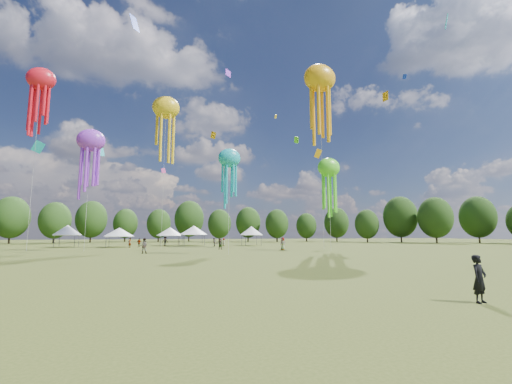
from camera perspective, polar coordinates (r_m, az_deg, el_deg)
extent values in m
plane|color=#384416|center=(13.20, 1.54, -17.62)|extent=(300.00, 300.00, 0.00)
imported|color=black|center=(14.29, 34.05, -12.27)|extent=(0.68, 0.53, 1.65)
imported|color=gray|center=(43.51, -18.74, -8.77)|extent=(0.99, 0.81, 1.86)
imported|color=gray|center=(68.06, -5.58, -8.57)|extent=(0.49, 0.75, 1.54)
imported|color=gray|center=(64.99, -7.24, -8.58)|extent=(0.67, 0.83, 1.60)
imported|color=gray|center=(70.29, -15.37, -8.18)|extent=(1.21, 0.70, 1.85)
imported|color=gray|center=(64.67, -19.50, -8.24)|extent=(0.99, 0.56, 1.60)
imported|color=gray|center=(52.72, -6.15, -8.90)|extent=(1.54, 0.54, 1.64)
imported|color=gray|center=(63.11, -20.90, -8.16)|extent=(0.62, 0.73, 1.70)
imported|color=gray|center=(51.24, 4.62, -8.85)|extent=(1.01, 1.08, 1.85)
cylinder|color=#47474C|center=(69.60, -31.45, -7.28)|extent=(0.08, 0.08, 2.12)
cylinder|color=#47474C|center=(72.80, -30.75, -7.28)|extent=(0.08, 0.08, 2.12)
cylinder|color=#47474C|center=(68.80, -28.77, -7.46)|extent=(0.08, 0.08, 2.12)
cylinder|color=#47474C|center=(72.03, -28.19, -7.45)|extent=(0.08, 0.08, 2.12)
cube|color=white|center=(70.78, -29.73, -6.47)|extent=(3.71, 3.71, 0.10)
cone|color=white|center=(70.78, -29.69, -5.69)|extent=(4.83, 4.83, 1.82)
cylinder|color=#47474C|center=(65.22, -24.41, -7.88)|extent=(0.08, 0.08, 1.86)
cylinder|color=#47474C|center=(68.94, -23.95, -7.83)|extent=(0.08, 0.08, 1.86)
cylinder|color=#47474C|center=(64.79, -21.09, -8.05)|extent=(0.08, 0.08, 1.86)
cylinder|color=#47474C|center=(68.53, -20.81, -7.99)|extent=(0.08, 0.08, 1.86)
cube|color=white|center=(66.83, -22.52, -7.10)|extent=(4.16, 4.16, 0.10)
cone|color=white|center=(66.83, -22.49, -6.37)|extent=(5.40, 5.40, 1.60)
cylinder|color=#47474C|center=(69.51, -16.16, -8.11)|extent=(0.08, 0.08, 1.97)
cylinder|color=#47474C|center=(73.22, -16.15, -8.06)|extent=(0.08, 0.08, 1.97)
cylinder|color=#47474C|center=(69.60, -13.07, -8.21)|extent=(0.08, 0.08, 1.97)
cylinder|color=#47474C|center=(73.31, -13.22, -8.15)|extent=(0.08, 0.08, 1.97)
cube|color=white|center=(71.38, -14.63, -7.30)|extent=(4.11, 4.11, 0.10)
cone|color=white|center=(71.38, -14.60, -6.59)|extent=(5.35, 5.35, 1.69)
cylinder|color=#47474C|center=(69.18, -12.24, -8.16)|extent=(0.08, 0.08, 2.17)
cylinder|color=#47474C|center=(73.24, -12.45, -8.09)|extent=(0.08, 0.08, 2.17)
cylinder|color=#47474C|center=(69.57, -8.86, -8.23)|extent=(0.08, 0.08, 2.17)
cylinder|color=#47474C|center=(73.61, -9.26, -8.16)|extent=(0.08, 0.08, 2.17)
cube|color=white|center=(71.36, -10.68, -7.25)|extent=(4.47, 4.47, 0.10)
cone|color=white|center=(71.36, -10.66, -6.46)|extent=(5.81, 5.81, 1.86)
cylinder|color=#47474C|center=(67.84, -1.81, -8.37)|extent=(0.08, 0.08, 2.09)
cylinder|color=#47474C|center=(71.07, -2.47, -8.32)|extent=(0.08, 0.08, 2.09)
cylinder|color=#47474C|center=(68.73, 0.90, -8.36)|extent=(0.08, 0.08, 2.09)
cylinder|color=#47474C|center=(71.91, 0.13, -8.31)|extent=(0.08, 0.08, 2.09)
cube|color=white|center=(69.86, -0.81, -7.44)|extent=(3.72, 3.72, 0.10)
cone|color=white|center=(69.86, -0.81, -6.66)|extent=(4.84, 4.84, 1.79)
ellipsoid|color=#9831DB|center=(54.21, -26.53, 7.95)|extent=(3.88, 2.71, 3.30)
cylinder|color=beige|center=(52.80, -27.01, -0.41)|extent=(0.03, 0.03, 15.88)
ellipsoid|color=yellow|center=(60.42, -15.23, 13.83)|extent=(4.58, 3.20, 3.89)
cylinder|color=beige|center=(57.27, -15.62, 2.62)|extent=(0.03, 0.03, 23.85)
ellipsoid|color=#5AEF27|center=(49.06, 12.40, 4.12)|extent=(3.34, 2.34, 2.84)
cylinder|color=beige|center=(48.26, 12.59, -2.83)|extent=(0.03, 0.03, 11.90)
ellipsoid|color=red|center=(60.54, -33.02, 16.00)|extent=(3.93, 2.75, 3.34)
cylinder|color=beige|center=(57.03, -33.89, 4.27)|extent=(0.03, 0.03, 25.09)
ellipsoid|color=#16AEBE|center=(40.66, -4.61, 5.83)|extent=(2.74, 1.92, 2.33)
cylinder|color=beige|center=(39.75, -4.69, -2.31)|extent=(0.03, 0.03, 11.56)
ellipsoid|color=#FAA90F|center=(62.09, 10.90, 18.66)|extent=(5.74, 4.02, 4.88)
cylinder|color=beige|center=(57.26, 11.25, 5.31)|extent=(0.03, 0.03, 29.38)
cube|color=#FAA90F|center=(83.18, -7.36, 9.67)|extent=(1.26, 1.52, 1.96)
cube|color=yellow|center=(75.01, 3.41, 12.86)|extent=(0.59, 0.81, 0.94)
cube|color=#1C44FF|center=(56.99, -15.68, 4.47)|extent=(0.56, 0.99, 1.24)
cube|color=#16AEBE|center=(40.73, 29.95, 24.07)|extent=(0.91, 1.19, 1.58)
cube|color=#FAA90F|center=(58.94, 21.37, 15.08)|extent=(0.21, 1.19, 1.55)
cube|color=#1C44FF|center=(53.00, -20.17, 25.61)|extent=(1.41, 1.61, 2.40)
cube|color=#16AEBE|center=(77.46, -25.25, 6.29)|extent=(1.84, 1.06, 2.07)
cube|color=#9831DB|center=(77.32, -4.82, 19.71)|extent=(1.39, 1.30, 2.10)
cube|color=#FAA90F|center=(71.57, 10.63, 6.52)|extent=(1.87, 1.18, 1.90)
cube|color=#5AEF27|center=(80.42, 6.96, 8.89)|extent=(0.98, 1.60, 1.70)
cube|color=#1C44FF|center=(63.47, 24.20, 17.67)|extent=(0.41, 0.72, 0.92)
cube|color=#16AEBE|center=(78.61, -33.38, 6.49)|extent=(2.53, 1.19, 2.55)
cube|color=#E8449C|center=(69.42, -15.64, 3.55)|extent=(1.02, 0.41, 1.15)
cylinder|color=#38281C|center=(104.58, -36.74, -6.19)|extent=(0.44, 0.44, 3.41)
ellipsoid|color=#223F15|center=(104.66, -36.53, -3.51)|extent=(8.53, 8.53, 10.66)
cylinder|color=#38281C|center=(101.02, -31.46, -6.67)|extent=(0.44, 0.44, 3.07)
ellipsoid|color=#223F15|center=(101.08, -31.29, -4.18)|extent=(7.66, 7.66, 9.58)
cylinder|color=#38281C|center=(107.54, -26.60, -6.84)|extent=(0.44, 0.44, 3.43)
ellipsoid|color=#223F15|center=(107.62, -26.46, -4.22)|extent=(8.58, 8.58, 10.73)
cylinder|color=#38281C|center=(111.89, -21.64, -7.21)|extent=(0.44, 0.44, 2.95)
ellipsoid|color=#223F15|center=(111.93, -21.54, -5.04)|extent=(7.37, 7.37, 9.21)
cylinder|color=#38281C|center=(107.46, -16.46, -7.45)|extent=(0.44, 0.44, 2.89)
ellipsoid|color=#223F15|center=(107.50, -16.38, -5.24)|extent=(7.23, 7.23, 9.04)
cylinder|color=#38281C|center=(112.23, -11.48, -7.34)|extent=(0.44, 0.44, 3.84)
ellipsoid|color=#223F15|center=(112.34, -11.41, -4.53)|extent=(9.60, 9.60, 11.99)
cylinder|color=#38281C|center=(102.27, -6.33, -7.74)|extent=(0.44, 0.44, 2.84)
ellipsoid|color=#223F15|center=(102.32, -6.30, -5.45)|extent=(7.11, 7.11, 8.89)
cylinder|color=#38281C|center=(106.85, -1.36, -7.67)|extent=(0.44, 0.44, 3.16)
ellipsoid|color=#223F15|center=(106.91, -1.36, -5.24)|extent=(7.91, 7.91, 9.88)
cylinder|color=#38281C|center=(103.62, 3.64, -7.75)|extent=(0.44, 0.44, 2.88)
ellipsoid|color=#223F15|center=(103.67, 3.62, -5.46)|extent=(7.21, 7.21, 9.01)
cylinder|color=#38281C|center=(109.50, 8.69, -7.72)|extent=(0.44, 0.44, 2.63)
ellipsoid|color=#223F15|center=(109.52, 8.65, -5.75)|extent=(6.57, 6.57, 8.22)
cylinder|color=#38281C|center=(110.45, 13.74, -7.47)|extent=(0.44, 0.44, 3.13)
ellipsoid|color=#223F15|center=(110.51, 13.67, -5.14)|extent=(7.81, 7.81, 9.77)
cylinder|color=#38281C|center=(101.98, 18.62, -7.45)|extent=(0.44, 0.44, 2.72)
ellipsoid|color=#223F15|center=(102.02, 18.53, -5.25)|extent=(6.80, 6.80, 8.50)
cylinder|color=#38281C|center=(105.26, 23.72, -6.90)|extent=(0.44, 0.44, 3.81)
ellipsoid|color=#223F15|center=(105.38, 23.57, -3.93)|extent=(9.52, 9.52, 11.90)
cylinder|color=#38281C|center=(100.87, 28.63, -6.73)|extent=(0.44, 0.44, 3.51)
ellipsoid|color=#223F15|center=(100.97, 28.46, -3.87)|extent=(8.78, 8.78, 10.97)
cylinder|color=#38281C|center=(109.21, 34.03, -6.31)|extent=(0.44, 0.44, 3.64)
ellipsoid|color=#223F15|center=(109.30, 33.84, -3.58)|extent=(9.10, 9.10, 11.37)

